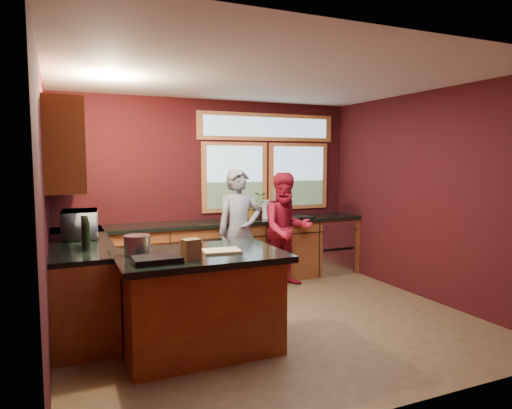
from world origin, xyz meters
TOP-DOWN VIEW (x-y plane):
  - floor at (0.00, 0.00)m, footprint 4.50×4.50m
  - room_shell at (-0.60, 0.32)m, footprint 4.52×4.02m
  - back_counter at (0.20, 1.70)m, footprint 4.50×0.64m
  - left_counter at (-1.95, 0.85)m, footprint 0.64×2.30m
  - island at (-0.94, -0.42)m, footprint 1.55×1.05m
  - person_grey at (0.10, 1.18)m, footprint 0.63×0.43m
  - person_red at (0.85, 1.25)m, footprint 0.84×0.68m
  - microwave at (-1.92, 1.00)m, footprint 0.42×0.59m
  - potted_plant at (0.56, 1.75)m, footprint 0.36×0.31m
  - paper_towel at (0.74, 1.70)m, footprint 0.12×0.12m
  - cutting_board at (-0.74, -0.47)m, footprint 0.38×0.29m
  - stock_pot at (-1.49, -0.27)m, footprint 0.24×0.24m
  - paper_bag at (-1.09, -0.67)m, footprint 0.17×0.14m
  - black_tray at (-1.39, -0.67)m, footprint 0.40×0.28m

SIDE VIEW (x-z plane):
  - floor at x=0.00m, z-range 0.00..0.00m
  - back_counter at x=0.20m, z-range 0.00..0.93m
  - left_counter at x=-1.95m, z-range 0.00..0.93m
  - island at x=-0.94m, z-range 0.01..0.95m
  - person_red at x=0.85m, z-range 0.00..1.64m
  - person_grey at x=0.10m, z-range 0.00..1.69m
  - cutting_board at x=-0.74m, z-range 0.94..0.96m
  - black_tray at x=-1.39m, z-range 0.94..0.99m
  - stock_pot at x=-1.49m, z-range 0.94..1.12m
  - paper_bag at x=-1.09m, z-range 0.94..1.12m
  - paper_towel at x=0.74m, z-range 0.93..1.21m
  - microwave at x=-1.92m, z-range 0.93..1.24m
  - potted_plant at x=0.56m, z-range 0.93..1.33m
  - room_shell at x=-0.60m, z-range 0.44..3.15m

